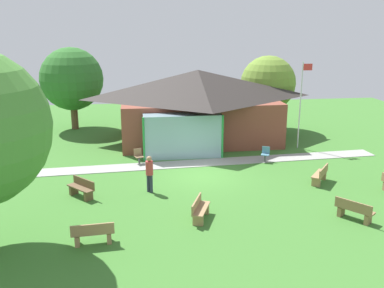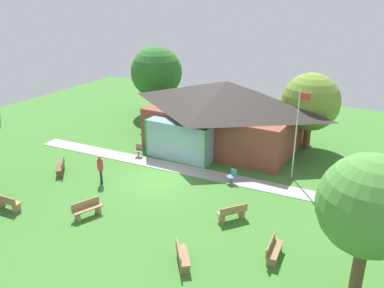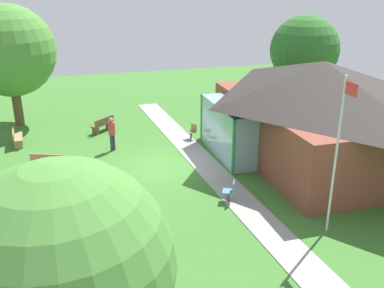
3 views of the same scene
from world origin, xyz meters
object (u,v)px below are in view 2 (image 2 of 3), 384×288
object	(u,v)px
pavilion	(224,112)
flagpole	(297,131)
patio_chair_west	(139,151)
visitor_strolling_lawn	(100,167)
bench_lawn_far_right	(273,250)
tree_behind_pavilion_right	(311,102)
patio_chair_lawn_spare	(232,177)
bench_front_right	(182,256)
tree_behind_pavilion_left	(156,72)
bench_mid_left	(61,167)
bench_front_left	(7,203)
tree_far_east	(370,206)
bench_front_center	(87,209)
bench_mid_right	(232,213)

from	to	relation	value
pavilion	flagpole	distance (m)	6.75
patio_chair_west	visitor_strolling_lawn	world-z (taller)	visitor_strolling_lawn
bench_lawn_far_right	tree_behind_pavilion_right	xyz separation A→B (m)	(-1.97, 13.17, 3.01)
patio_chair_lawn_spare	bench_front_right	bearing A→B (deg)	124.70
pavilion	tree_behind_pavilion_left	xyz separation A→B (m)	(-8.62, 4.23, 1.29)
flagpole	visitor_strolling_lawn	distance (m)	11.58
bench_mid_left	flagpole	bearing A→B (deg)	-105.15
bench_front_left	tree_far_east	world-z (taller)	tree_far_east
bench_front_center	tree_behind_pavilion_left	size ratio (longest dim) A/B	0.26
bench_lawn_far_right	flagpole	bearing A→B (deg)	-175.15
visitor_strolling_lawn	tree_far_east	xyz separation A→B (m)	(14.40, -2.28, 2.69)
flagpole	bench_mid_right	world-z (taller)	flagpole
pavilion	tree_far_east	xyz separation A→B (m)	(10.81, -11.49, 1.29)
pavilion	patio_chair_lawn_spare	distance (m)	6.62
bench_mid_left	patio_chair_west	bearing A→B (deg)	-72.23
bench_front_right	bench_lawn_far_right	size ratio (longest dim) A/B	0.95
tree_far_east	pavilion	bearing A→B (deg)	133.27
patio_chair_west	tree_far_east	bearing A→B (deg)	136.59
patio_chair_lawn_spare	flagpole	bearing A→B (deg)	-113.81
bench_front_left	patio_chair_west	distance (m)	9.14
patio_chair_lawn_spare	patio_chair_west	distance (m)	7.15
pavilion	patio_chair_lawn_spare	world-z (taller)	pavilion
bench_front_right	tree_behind_pavilion_left	world-z (taller)	tree_behind_pavilion_left
bench_lawn_far_right	tree_far_east	size ratio (longest dim) A/B	0.28
bench_front_center	flagpole	bearing A→B (deg)	161.84
pavilion	bench_front_center	distance (m)	12.67
bench_front_left	bench_lawn_far_right	world-z (taller)	same
bench_front_left	bench_front_center	size ratio (longest dim) A/B	0.98
bench_mid_left	bench_front_right	distance (m)	11.64
tree_behind_pavilion_right	tree_far_east	size ratio (longest dim) A/B	0.97
bench_lawn_far_right	patio_chair_lawn_spare	world-z (taller)	patio_chair_lawn_spare
flagpole	tree_behind_pavilion_left	distance (m)	16.34
bench_mid_left	tree_behind_pavilion_left	distance (m)	14.16
bench_mid_right	bench_lawn_far_right	bearing A→B (deg)	-86.49
bench_mid_right	visitor_strolling_lawn	size ratio (longest dim) A/B	0.83
bench_lawn_far_right	visitor_strolling_lawn	distance (m)	11.23
bench_lawn_far_right	visitor_strolling_lawn	size ratio (longest dim) A/B	0.88
tree_far_east	flagpole	bearing A→B (deg)	119.60
patio_chair_west	tree_behind_pavilion_left	world-z (taller)	tree_behind_pavilion_left
patio_chair_lawn_spare	pavilion	bearing A→B (deg)	-34.78
bench_front_right	patio_chair_west	bearing A→B (deg)	-173.08
bench_front_left	patio_chair_lawn_spare	size ratio (longest dim) A/B	1.78
bench_front_left	tree_behind_pavilion_right	size ratio (longest dim) A/B	0.28
bench_mid_left	bench_mid_right	world-z (taller)	same
bench_mid_right	patio_chair_lawn_spare	world-z (taller)	patio_chair_lawn_spare
bench_front_center	patio_chair_lawn_spare	size ratio (longest dim) A/B	1.81
patio_chair_lawn_spare	patio_chair_west	size ratio (longest dim) A/B	1.00
flagpole	bench_front_left	xyz separation A→B (m)	(-11.78, -10.87, -2.59)
tree_behind_pavilion_right	flagpole	bearing A→B (deg)	-84.54
bench_lawn_far_right	bench_front_right	bearing A→B (deg)	-60.15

